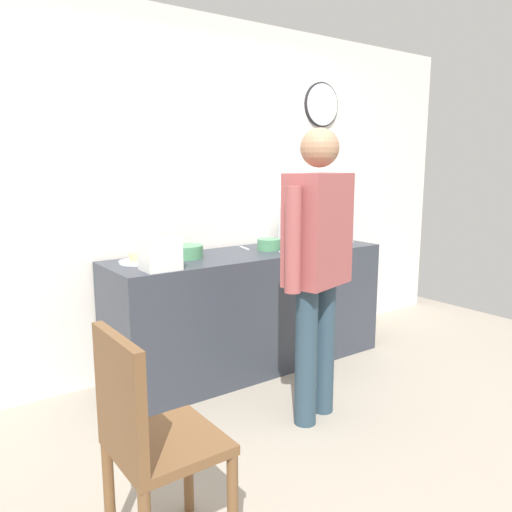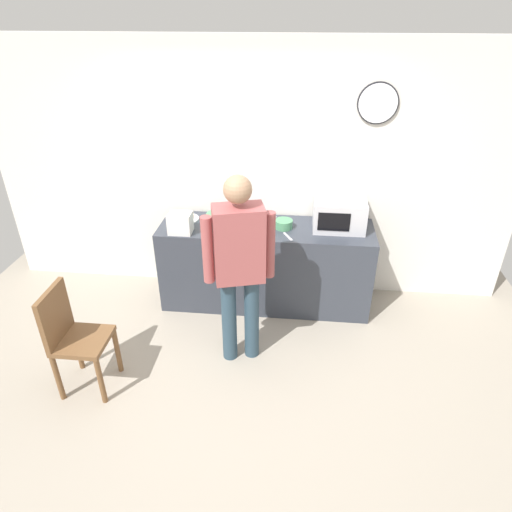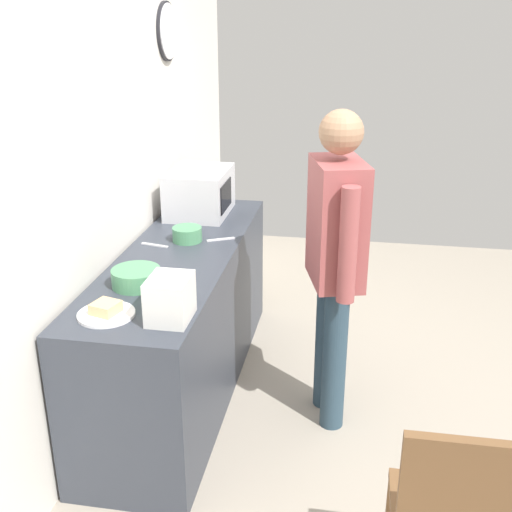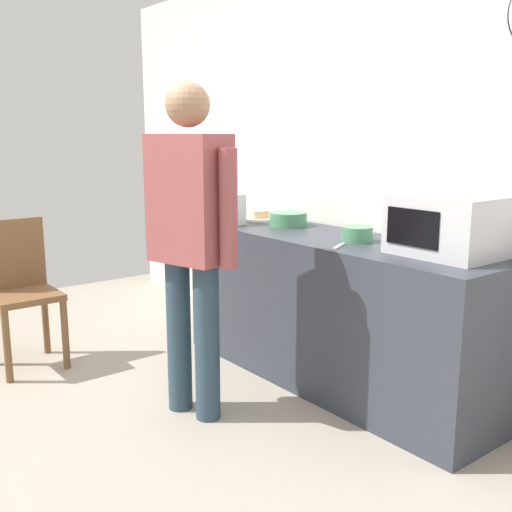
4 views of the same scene
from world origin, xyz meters
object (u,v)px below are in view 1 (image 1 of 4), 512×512
object	(u,v)px
sandwich_plate	(139,260)
wooden_chair	(149,437)
spoon_utensil	(290,252)
fork_utensil	(244,248)
person_standing	(317,255)
cereal_bowl	(186,252)
salad_bowl	(269,244)
toaster	(160,254)
microwave	(316,225)

from	to	relation	value
sandwich_plate	wooden_chair	world-z (taller)	sandwich_plate
sandwich_plate	spoon_utensil	size ratio (longest dim) A/B	1.52
fork_utensil	person_standing	world-z (taller)	person_standing
fork_utensil	spoon_utensil	size ratio (longest dim) A/B	1.00
fork_utensil	cereal_bowl	bearing A→B (deg)	-170.64
salad_bowl	cereal_bowl	distance (m)	0.67
toaster	cereal_bowl	bearing A→B (deg)	40.75
spoon_utensil	person_standing	size ratio (longest dim) A/B	0.10
salad_bowl	cereal_bowl	xyz separation A→B (m)	(-0.67, 0.07, 0.00)
salad_bowl	fork_utensil	xyz separation A→B (m)	(-0.11, 0.17, -0.04)
salad_bowl	wooden_chair	world-z (taller)	salad_bowl
cereal_bowl	sandwich_plate	bearing A→B (deg)	176.37
spoon_utensil	person_standing	xyz separation A→B (m)	(-0.37, -0.70, 0.12)
toaster	person_standing	size ratio (longest dim) A/B	0.13
microwave	wooden_chair	xyz separation A→B (m)	(-2.14, -1.43, -0.51)
microwave	sandwich_plate	distance (m)	1.55
sandwich_plate	cereal_bowl	bearing A→B (deg)	-3.63
spoon_utensil	person_standing	world-z (taller)	person_standing
toaster	wooden_chair	xyz separation A→B (m)	(-0.62, -1.17, -0.46)
wooden_chair	cereal_bowl	bearing A→B (deg)	57.17
spoon_utensil	toaster	bearing A→B (deg)	-179.51
salad_bowl	spoon_utensil	bearing A→B (deg)	-75.42
microwave	toaster	distance (m)	1.54
toaster	wooden_chair	bearing A→B (deg)	-117.70
microwave	person_standing	distance (m)	1.28
microwave	spoon_utensil	size ratio (longest dim) A/B	2.94
person_standing	toaster	bearing A→B (deg)	134.17
wooden_chair	sandwich_plate	bearing A→B (deg)	67.86
salad_bowl	spoon_utensil	distance (m)	0.20
salad_bowl	wooden_chair	distance (m)	2.15
fork_utensil	spoon_utensil	xyz separation A→B (m)	(0.16, -0.36, 0.00)
sandwich_plate	person_standing	bearing A→B (deg)	-55.09
fork_utensil	wooden_chair	distance (m)	2.18
sandwich_plate	cereal_bowl	size ratio (longest dim) A/B	1.06
spoon_utensil	sandwich_plate	bearing A→B (deg)	164.82
cereal_bowl	wooden_chair	world-z (taller)	cereal_bowl
sandwich_plate	fork_utensil	bearing A→B (deg)	4.51
microwave	wooden_chair	world-z (taller)	microwave
microwave	spoon_utensil	xyz separation A→B (m)	(-0.48, -0.25, -0.15)
wooden_chair	salad_bowl	bearing A→B (deg)	40.60
sandwich_plate	wooden_chair	size ratio (longest dim) A/B	0.27
person_standing	cereal_bowl	bearing A→B (deg)	109.94
microwave	cereal_bowl	xyz separation A→B (m)	(-1.20, 0.02, -0.11)
microwave	person_standing	xyz separation A→B (m)	(-0.86, -0.95, -0.03)
spoon_utensil	wooden_chair	world-z (taller)	wooden_chair
fork_utensil	spoon_utensil	world-z (taller)	same
cereal_bowl	spoon_utensil	distance (m)	0.77
salad_bowl	person_standing	distance (m)	0.95
wooden_chair	microwave	bearing A→B (deg)	33.84
microwave	cereal_bowl	size ratio (longest dim) A/B	2.05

